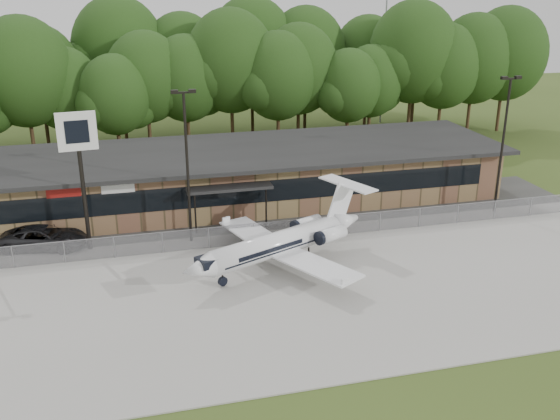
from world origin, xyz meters
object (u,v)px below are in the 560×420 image
object	(u,v)px
business_jet	(283,243)
suv	(44,238)
terminal	(242,174)
pole_sign	(79,146)

from	to	relation	value
business_jet	suv	size ratio (longest dim) A/B	2.37
terminal	pole_sign	xyz separation A→B (m)	(-11.57, -7.15, 4.79)
terminal	suv	size ratio (longest dim) A/B	7.47
terminal	suv	world-z (taller)	terminal
terminal	suv	distance (m)	15.78
pole_sign	suv	bearing A→B (deg)	155.33
business_jet	pole_sign	size ratio (longest dim) A/B	1.43
business_jet	suv	xyz separation A→B (m)	(-14.45, 6.61, -0.84)
pole_sign	business_jet	bearing A→B (deg)	-31.93
business_jet	suv	bearing A→B (deg)	131.58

